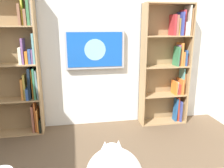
% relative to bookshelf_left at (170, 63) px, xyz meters
% --- Properties ---
extents(wall_back, '(4.52, 0.06, 2.70)m').
position_rel_bookshelf_left_xyz_m(wall_back, '(1.31, -0.17, 0.32)').
color(wall_back, silver).
rests_on(wall_back, ground).
extents(bookshelf_left, '(0.78, 0.28, 1.97)m').
position_rel_bookshelf_left_xyz_m(bookshelf_left, '(0.00, 0.00, 0.00)').
color(bookshelf_left, tan).
rests_on(bookshelf_left, ground).
extents(bookshelf_right, '(0.87, 0.28, 2.17)m').
position_rel_bookshelf_left_xyz_m(bookshelf_right, '(2.40, -0.00, 0.04)').
color(bookshelf_right, tan).
rests_on(bookshelf_right, ground).
extents(wall_mounted_tv, '(0.93, 0.07, 0.61)m').
position_rel_bookshelf_left_xyz_m(wall_mounted_tv, '(1.24, -0.08, 0.24)').
color(wall_mounted_tv, '#B7B7BC').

